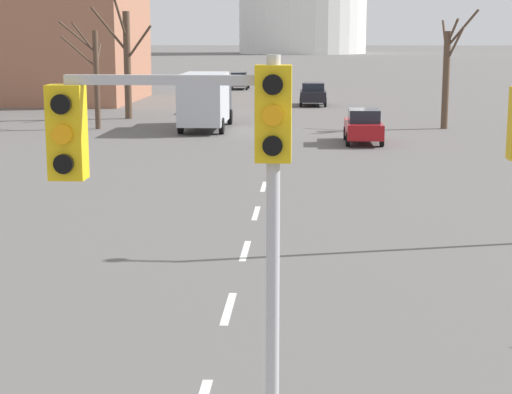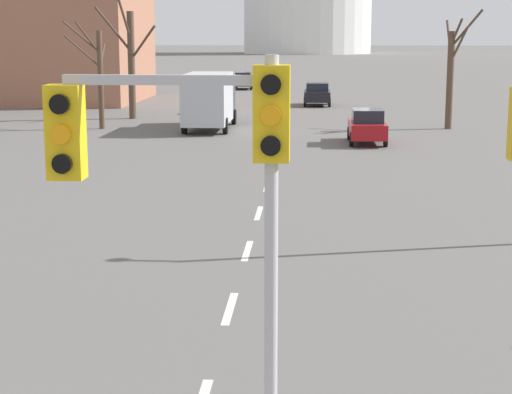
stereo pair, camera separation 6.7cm
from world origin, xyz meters
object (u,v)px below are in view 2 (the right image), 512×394
object	(u,v)px
sedan_near_right	(221,101)
sedan_near_left	(367,126)
traffic_signal_centre_tall	(199,176)
sedan_mid_centre	(317,94)
delivery_truck	(210,99)
sedan_far_left	(244,81)

from	to	relation	value
sedan_near_right	sedan_near_left	bearing A→B (deg)	-60.73
traffic_signal_centre_tall	sedan_mid_centre	distance (m)	55.48
sedan_near_left	sedan_mid_centre	distance (m)	22.31
delivery_truck	sedan_mid_centre	bearing A→B (deg)	69.83
sedan_near_left	sedan_mid_centre	bearing A→B (deg)	95.96
sedan_far_left	delivery_truck	world-z (taller)	delivery_truck
sedan_near_left	delivery_truck	world-z (taller)	delivery_truck
sedan_mid_centre	delivery_truck	world-z (taller)	delivery_truck
sedan_mid_centre	sedan_far_left	distance (m)	20.01
traffic_signal_centre_tall	sedan_near_left	xyz separation A→B (m)	(3.81, 33.19, -2.99)
traffic_signal_centre_tall	delivery_truck	size ratio (longest dim) A/B	0.70
delivery_truck	sedan_near_right	bearing A→B (deg)	92.55
sedan_near_left	sedan_far_left	world-z (taller)	sedan_near_left
traffic_signal_centre_tall	delivery_truck	xyz separation A→B (m)	(-4.56, 38.88, -2.14)
traffic_signal_centre_tall	sedan_near_left	world-z (taller)	traffic_signal_centre_tall
sedan_near_left	traffic_signal_centre_tall	bearing A→B (deg)	-96.56
sedan_far_left	delivery_truck	xyz separation A→B (m)	(0.91, -35.25, 0.89)
traffic_signal_centre_tall	sedan_near_right	bearing A→B (deg)	95.85
sedan_near_right	sedan_mid_centre	world-z (taller)	sedan_mid_centre
traffic_signal_centre_tall	delivery_truck	bearing A→B (deg)	96.69
sedan_near_right	sedan_mid_centre	distance (m)	9.16
traffic_signal_centre_tall	sedan_far_left	world-z (taller)	traffic_signal_centre_tall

